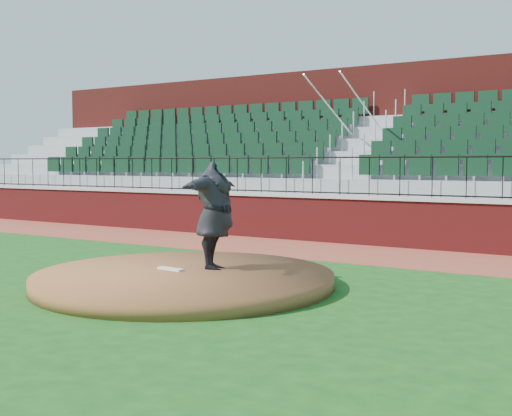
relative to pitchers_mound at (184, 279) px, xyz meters
The scene contains 10 objects.
ground 0.52m from the pitchers_mound, ahead, with size 90.00×90.00×0.00m, color #164E16.
warning_track 5.46m from the pitchers_mound, 84.66° to the left, with size 34.00×3.20×0.01m, color brown.
field_wall 7.07m from the pitchers_mound, 85.87° to the left, with size 34.00×0.35×1.20m, color maroon.
wall_cap 7.15m from the pitchers_mound, 85.87° to the left, with size 34.00×0.45×0.10m, color #B7B7B7.
wall_railing 7.25m from the pitchers_mound, 85.87° to the left, with size 34.00×0.05×1.00m, color black, non-canonical shape.
seating_stands 10.02m from the pitchers_mound, 87.02° to the left, with size 34.00×5.10×4.60m, color gray, non-canonical shape.
concourse_wall 12.84m from the pitchers_mound, 87.68° to the left, with size 34.00×0.50×5.50m, color maroon.
pitchers_mound is the anchor object (origin of this frame).
pitching_rubber 0.37m from the pitchers_mound, behind, with size 0.54×0.13×0.04m, color white.
pitcher 1.25m from the pitchers_mound, 65.17° to the left, with size 2.38×0.65×1.94m, color black.
Camera 1 is at (6.58, -8.86, 2.16)m, focal length 45.60 mm.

